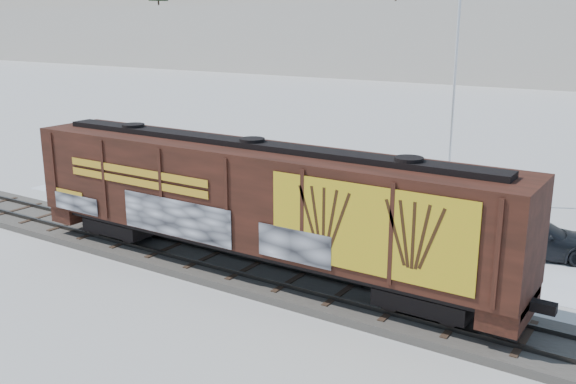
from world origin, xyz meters
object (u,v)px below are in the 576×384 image
Objects in this scene: car_white at (495,227)px; car_dark at (533,237)px; flagpole at (454,118)px; car_silver at (241,195)px; hopper_railcar at (253,198)px.

car_dark reaches higher than car_white.
flagpole reaches higher than car_silver.
flagpole is 2.73× the size of car_white.
car_dark is (1.66, -0.47, 0.04)m from car_white.
hopper_railcar is at bearing -151.27° from car_silver.
car_dark is at bearing -96.10° from car_silver.
hopper_railcar is at bearing 166.82° from car_white.
flagpole is at bearing 29.98° from car_dark.
flagpole is 2.27× the size of car_dark.
hopper_railcar reaches higher than car_dark.
car_dark is (8.10, 8.00, -2.24)m from hopper_railcar.
hopper_railcar is 13.66m from flagpole.
car_silver is at bearing -142.09° from flagpole.
hopper_railcar reaches higher than car_white.
car_silver is at bearing 130.07° from hopper_railcar.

